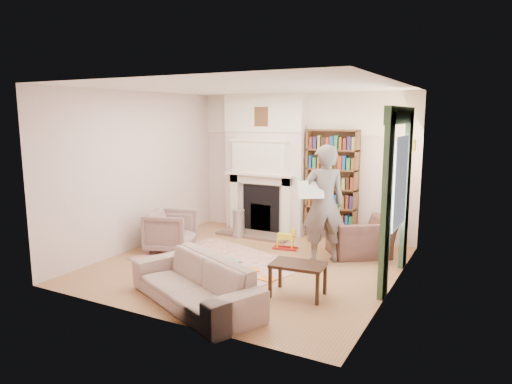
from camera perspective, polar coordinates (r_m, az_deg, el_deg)
The scene contains 25 objects.
floor at distance 7.46m, azimuth -0.91°, elevation -9.03°, with size 4.50×4.50×0.00m, color olive.
ceiling at distance 7.08m, azimuth -0.98°, elevation 12.98°, with size 4.50×4.50×0.00m, color white.
wall_back at distance 9.16m, azimuth 5.90°, elevation 3.39°, with size 4.50×4.50×0.00m, color beige.
wall_front at distance 5.31m, azimuth -12.78°, elevation -1.33°, with size 4.50×4.50×0.00m, color beige.
wall_left at distance 8.45m, azimuth -14.43°, elevation 2.62°, with size 4.50×4.50×0.00m, color beige.
wall_right at distance 6.37m, azimuth 17.06°, elevation 0.29°, with size 4.50×4.50×0.00m, color beige.
fireplace at distance 9.28m, azimuth 1.13°, elevation 3.45°, with size 1.70×0.58×2.80m.
bookcase at distance 8.84m, azimuth 9.46°, elevation 1.62°, with size 1.00×0.24×1.85m, color brown.
window at distance 6.76m, azimuth 17.61°, elevation 1.21°, with size 0.02×0.90×1.30m, color silver.
curtain_left at distance 6.13m, azimuth 15.97°, elevation -1.92°, with size 0.07×0.32×2.40m, color #324E34.
curtain_right at distance 7.48m, azimuth 18.24°, elevation 0.01°, with size 0.07×0.32×2.40m, color #324E34.
pelmet at distance 6.70m, azimuth 17.64°, elevation 9.13°, with size 0.09×1.70×0.24m, color #324E34.
wall_sconce at distance 7.82m, azimuth 17.79°, elevation 5.61°, with size 0.20×0.24×0.24m, color gold, non-canonical shape.
rug at distance 7.55m, azimuth -4.86°, elevation -8.79°, with size 2.46×1.89×0.01m, color beige.
armchair_reading at distance 8.01m, azimuth 12.85°, elevation -5.54°, with size 1.00×0.87×0.65m, color #482E26.
armchair_left at distance 8.24m, azimuth -10.59°, elevation -4.82°, with size 0.76×0.78×0.71m, color gray.
sofa at distance 5.92m, azimuth -7.68°, elevation -11.13°, with size 2.04×0.80×0.60m, color #B3AA93.
man_reading at distance 7.43m, azimuth 8.46°, elevation -1.52°, with size 0.70×0.46×1.93m, color #584D46.
newspaper at distance 7.25m, azimuth 6.86°, elevation 0.29°, with size 0.42×0.02×0.29m, color beige.
coffee_table at distance 6.19m, azimuth 5.25°, elevation -10.85°, with size 0.70×0.45×0.45m, color #321C11, non-canonical shape.
paraffin_heater at distance 9.00m, azimuth -2.18°, elevation -3.95°, with size 0.24×0.24×0.55m, color #ACADB4.
rocking_horse at distance 8.22m, azimuth 3.70°, elevation -5.87°, with size 0.44×0.18×0.39m, color yellow, non-canonical shape.
board_game at distance 7.53m, azimuth -3.74°, elevation -8.67°, with size 0.38×0.38×0.03m, color #BEC947.
game_box_lid at distance 7.61m, azimuth -6.40°, elevation -8.41°, with size 0.31×0.20×0.05m, color #A62513.
comic_annuals at distance 6.98m, azimuth -0.64°, elevation -10.20°, with size 0.82×0.53×0.02m.
Camera 1 is at (3.42, -6.18, 2.39)m, focal length 32.00 mm.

